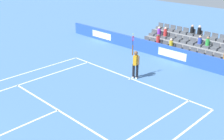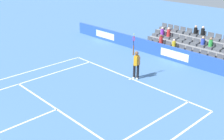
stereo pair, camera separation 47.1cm
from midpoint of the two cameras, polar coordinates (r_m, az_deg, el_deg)
The scene contains 8 objects.
line_baseline at distance 17.72m, azimuth 4.68°, elevation -1.77°, with size 10.97×0.10×0.01m, color white.
line_service at distance 14.52m, azimuth -10.18°, elevation -7.81°, with size 8.23×0.10×0.01m, color white.
line_singles_sideline_left at distance 17.61m, azimuth -18.92°, elevation -3.13°, with size 0.10×11.89×0.01m, color white.
line_doubles_sideline_left at distance 18.78m, azimuth -20.73°, elevation -1.79°, with size 0.10×11.89×0.01m, color white.
line_centre_mark at distance 17.65m, azimuth 4.46°, elevation -1.86°, with size 0.10×0.20×0.01m, color white.
sponsor_barrier at distance 21.00m, azimuth 13.26°, elevation 3.08°, with size 22.42×0.22×1.03m.
tennis_player at distance 17.45m, azimuth 5.68°, elevation 1.31°, with size 0.54×0.43×2.85m.
stadium_stand at distance 22.88m, azimuth 16.53°, elevation 4.42°, with size 7.44×2.85×2.16m.
Camera 2 is at (-10.89, 0.08, 7.18)m, focal length 45.22 mm.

